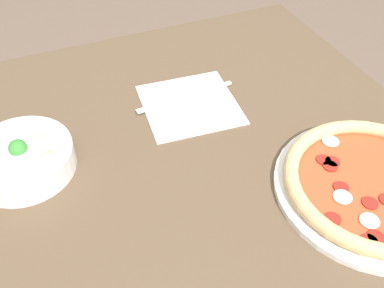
{
  "coord_description": "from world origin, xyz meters",
  "views": [
    {
      "loc": [
        -0.47,
        0.22,
        1.31
      ],
      "look_at": [
        0.05,
        0.0,
        0.76
      ],
      "focal_mm": 40.0,
      "sensor_mm": 36.0,
      "label": 1
    }
  ],
  "objects_px": {
    "bowl": "(21,157)",
    "fork": "(196,111)",
    "knife": "(190,95)",
    "pizza": "(372,184)"
  },
  "relations": [
    {
      "from": "knife",
      "to": "fork",
      "type": "bearing_deg",
      "value": 77.33
    },
    {
      "from": "pizza",
      "to": "bowl",
      "type": "distance_m",
      "value": 0.61
    },
    {
      "from": "pizza",
      "to": "knife",
      "type": "xyz_separation_m",
      "value": [
        0.36,
        0.18,
        -0.01
      ]
    },
    {
      "from": "bowl",
      "to": "fork",
      "type": "distance_m",
      "value": 0.35
    },
    {
      "from": "pizza",
      "to": "knife",
      "type": "distance_m",
      "value": 0.41
    },
    {
      "from": "pizza",
      "to": "knife",
      "type": "bearing_deg",
      "value": 27.06
    },
    {
      "from": "knife",
      "to": "bowl",
      "type": "bearing_deg",
      "value": 8.26
    },
    {
      "from": "knife",
      "to": "pizza",
      "type": "bearing_deg",
      "value": 112.68
    },
    {
      "from": "bowl",
      "to": "fork",
      "type": "xyz_separation_m",
      "value": [
        0.03,
        -0.35,
        -0.02
      ]
    },
    {
      "from": "pizza",
      "to": "bowl",
      "type": "xyz_separation_m",
      "value": [
        0.28,
        0.54,
        0.01
      ]
    }
  ]
}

